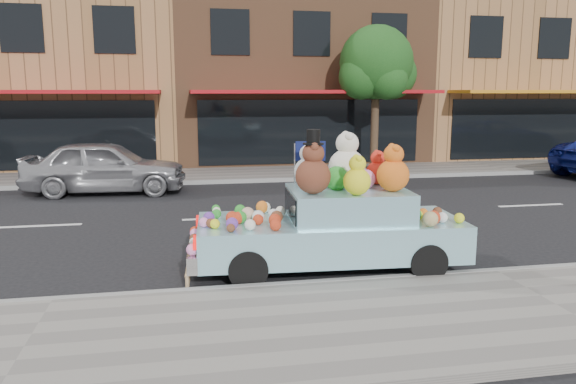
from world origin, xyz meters
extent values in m
plane|color=black|center=(0.00, 0.00, 0.00)|extent=(120.00, 120.00, 0.00)
cube|color=gray|center=(0.00, -6.50, 0.06)|extent=(60.00, 3.00, 0.12)
cube|color=gray|center=(0.00, 6.50, 0.06)|extent=(60.00, 3.00, 0.12)
cube|color=gray|center=(0.00, -5.00, 0.07)|extent=(60.00, 0.12, 0.13)
cube|color=gray|center=(0.00, 5.00, 0.07)|extent=(60.00, 0.12, 0.13)
cube|color=#9F6D42|center=(-10.00, 12.00, 3.50)|extent=(10.00, 8.00, 7.00)
cube|color=black|center=(-10.00, 7.98, 1.40)|extent=(8.50, 0.06, 2.40)
cube|color=#AB0F16|center=(-10.00, 7.10, 2.90)|extent=(9.00, 1.80, 0.12)
cube|color=black|center=(-10.00, 7.98, 5.00)|extent=(1.40, 0.06, 1.60)
cube|color=black|center=(-7.00, 7.98, 5.00)|extent=(1.40, 0.06, 1.60)
cube|color=brown|center=(0.00, 12.00, 3.50)|extent=(10.00, 8.00, 7.00)
cube|color=black|center=(0.00, 7.98, 1.40)|extent=(8.50, 0.06, 2.40)
cube|color=#AB0F16|center=(0.00, 7.10, 2.90)|extent=(9.00, 1.80, 0.12)
cube|color=black|center=(-3.00, 7.98, 5.00)|extent=(1.40, 0.06, 1.60)
cube|color=black|center=(0.00, 7.98, 5.00)|extent=(1.40, 0.06, 1.60)
cube|color=black|center=(3.00, 7.98, 5.00)|extent=(1.40, 0.06, 1.60)
cube|color=#9F6D42|center=(10.00, 12.00, 3.50)|extent=(10.00, 8.00, 7.00)
cube|color=black|center=(10.00, 7.98, 1.40)|extent=(8.50, 0.06, 2.40)
cube|color=orange|center=(10.00, 7.10, 2.90)|extent=(9.00, 1.80, 0.12)
cube|color=black|center=(7.00, 7.98, 5.00)|extent=(1.40, 0.06, 1.60)
cube|color=black|center=(10.00, 7.98, 5.00)|extent=(1.40, 0.06, 1.60)
cylinder|color=#38281C|center=(2.00, 6.50, 1.60)|extent=(0.28, 0.28, 3.20)
sphere|color=#124114|center=(2.00, 6.50, 3.92)|extent=(2.60, 2.60, 2.60)
sphere|color=#124114|center=(2.70, 6.80, 3.52)|extent=(1.80, 1.80, 1.80)
sphere|color=#124114|center=(1.40, 6.30, 3.42)|extent=(1.60, 1.60, 1.60)
sphere|color=#124114|center=(2.20, 5.90, 3.32)|extent=(1.40, 1.40, 1.40)
sphere|color=#124114|center=(1.70, 7.10, 3.62)|extent=(1.60, 1.60, 1.60)
imported|color=#AFAFB4|center=(-7.04, 3.93, 0.78)|extent=(4.66, 2.11, 1.55)
cylinder|color=black|center=(-1.15, -4.97, 0.30)|extent=(0.61, 0.24, 0.60)
cylinder|color=black|center=(-1.05, -3.42, 0.30)|extent=(0.61, 0.24, 0.60)
cylinder|color=black|center=(-3.94, -4.80, 0.30)|extent=(0.61, 0.24, 0.60)
cylinder|color=black|center=(-3.85, -3.25, 0.30)|extent=(0.61, 0.24, 0.60)
cube|color=#9CD9E8|center=(-2.50, -4.11, 0.55)|extent=(4.40, 1.96, 0.60)
cube|color=#9CD9E8|center=(-2.20, -4.13, 1.10)|extent=(1.99, 1.61, 0.50)
cube|color=silver|center=(-4.71, -3.97, 0.40)|extent=(0.27, 1.79, 0.26)
cube|color=red|center=(-4.70, -4.66, 0.72)|extent=(0.08, 0.28, 0.16)
cube|color=red|center=(-4.62, -3.30, 0.72)|extent=(0.08, 0.28, 0.16)
cube|color=black|center=(-3.15, -4.07, 1.10)|extent=(0.12, 1.30, 0.40)
sphere|color=#592919|center=(-2.87, -4.44, 1.63)|extent=(0.56, 0.56, 0.56)
sphere|color=#592919|center=(-2.87, -4.44, 1.99)|extent=(0.34, 0.34, 0.34)
sphere|color=#592919|center=(-2.87, -4.56, 2.10)|extent=(0.13, 0.13, 0.13)
sphere|color=#592919|center=(-2.87, -4.32, 2.10)|extent=(0.13, 0.13, 0.13)
cylinder|color=black|center=(-2.87, -4.44, 2.13)|extent=(0.33, 0.33, 0.02)
cylinder|color=black|center=(-2.87, -4.44, 2.24)|extent=(0.21, 0.21, 0.22)
sphere|color=beige|center=(-2.13, -3.78, 1.66)|extent=(0.62, 0.62, 0.62)
sphere|color=beige|center=(-2.13, -3.78, 2.06)|extent=(0.39, 0.39, 0.39)
sphere|color=beige|center=(-2.13, -3.92, 2.19)|extent=(0.15, 0.15, 0.15)
sphere|color=beige|center=(-2.13, -3.65, 2.19)|extent=(0.15, 0.15, 0.15)
sphere|color=#DA5914|center=(-1.57, -4.47, 1.61)|extent=(0.52, 0.52, 0.52)
sphere|color=#DA5914|center=(-1.57, -4.47, 1.94)|extent=(0.32, 0.32, 0.32)
sphere|color=#DA5914|center=(-1.57, -4.58, 2.05)|extent=(0.12, 0.12, 0.12)
sphere|color=#DA5914|center=(-1.57, -4.35, 2.05)|extent=(0.12, 0.12, 0.12)
sphere|color=red|center=(-1.57, -3.77, 1.55)|extent=(0.40, 0.40, 0.40)
sphere|color=red|center=(-1.57, -3.77, 1.81)|extent=(0.25, 0.25, 0.25)
sphere|color=red|center=(-1.57, -3.85, 1.89)|extent=(0.09, 0.09, 0.09)
sphere|color=red|center=(-1.57, -3.68, 1.89)|extent=(0.09, 0.09, 0.09)
sphere|color=white|center=(-2.77, -3.64, 1.59)|extent=(0.47, 0.47, 0.47)
sphere|color=white|center=(-2.77, -3.64, 1.89)|extent=(0.29, 0.29, 0.29)
sphere|color=white|center=(-2.77, -3.74, 1.99)|extent=(0.11, 0.11, 0.11)
sphere|color=white|center=(-2.77, -3.54, 1.99)|extent=(0.11, 0.11, 0.11)
sphere|color=yellow|center=(-2.23, -4.68, 1.56)|extent=(0.43, 0.43, 0.43)
sphere|color=yellow|center=(-2.23, -4.68, 1.84)|extent=(0.26, 0.26, 0.26)
sphere|color=yellow|center=(-2.23, -4.77, 1.92)|extent=(0.10, 0.10, 0.10)
sphere|color=yellow|center=(-2.23, -4.58, 1.92)|extent=(0.10, 0.10, 0.10)
sphere|color=#238324|center=(-2.40, -4.12, 1.53)|extent=(0.40, 0.40, 0.40)
sphere|color=pink|center=(-1.90, -4.10, 1.50)|extent=(0.32, 0.32, 0.32)
sphere|color=#5E2E8E|center=(-4.14, -4.51, 0.95)|extent=(0.19, 0.19, 0.19)
sphere|color=#AE2C12|center=(-3.47, -4.42, 0.95)|extent=(0.20, 0.20, 0.20)
sphere|color=orange|center=(-3.53, -3.43, 0.96)|extent=(0.21, 0.21, 0.21)
sphere|color=#238324|center=(-4.31, -3.27, 0.92)|extent=(0.15, 0.15, 0.15)
sphere|color=#582D19|center=(-4.46, -4.33, 0.92)|extent=(0.15, 0.15, 0.15)
sphere|color=#582D19|center=(-3.40, -4.20, 0.95)|extent=(0.20, 0.20, 0.20)
sphere|color=beige|center=(-4.31, -3.45, 0.92)|extent=(0.14, 0.14, 0.14)
sphere|color=#5E2E8E|center=(-4.47, -4.02, 0.94)|extent=(0.19, 0.19, 0.19)
sphere|color=yellow|center=(-4.40, -4.39, 0.93)|extent=(0.15, 0.15, 0.15)
sphere|color=#582D19|center=(-4.18, -4.66, 0.92)|extent=(0.13, 0.13, 0.13)
sphere|color=#AE2C12|center=(-3.71, -4.27, 0.94)|extent=(0.17, 0.17, 0.17)
sphere|color=#AE2C12|center=(-3.51, -4.70, 0.94)|extent=(0.18, 0.18, 0.18)
sphere|color=#238324|center=(-3.92, -3.56, 0.95)|extent=(0.19, 0.19, 0.19)
sphere|color=#238324|center=(-3.71, -4.10, 0.92)|extent=(0.14, 0.14, 0.14)
sphere|color=beige|center=(-3.88, -4.60, 0.94)|extent=(0.17, 0.17, 0.17)
sphere|color=#AE2C12|center=(-4.01, -4.14, 0.95)|extent=(0.20, 0.20, 0.20)
sphere|color=beige|center=(-3.26, -3.76, 0.94)|extent=(0.18, 0.18, 0.18)
sphere|color=#AE2C12|center=(-4.11, -4.14, 0.95)|extent=(0.21, 0.21, 0.21)
sphere|color=#238324|center=(-3.98, -4.12, 0.95)|extent=(0.20, 0.20, 0.20)
sphere|color=#238324|center=(-4.33, -3.69, 0.93)|extent=(0.16, 0.16, 0.16)
sphere|color=silver|center=(-3.69, -4.16, 0.96)|extent=(0.21, 0.21, 0.21)
sphere|color=silver|center=(-3.41, -3.93, 0.94)|extent=(0.18, 0.18, 0.18)
sphere|color=pink|center=(-4.56, -4.27, 0.93)|extent=(0.16, 0.16, 0.16)
sphere|color=beige|center=(-3.47, -3.40, 0.94)|extent=(0.19, 0.19, 0.19)
sphere|color=#D8A88C|center=(-3.84, -3.98, 0.97)|extent=(0.22, 0.22, 0.22)
sphere|color=#AE2C12|center=(-4.76, -4.68, 0.59)|extent=(0.13, 0.13, 0.13)
sphere|color=yellow|center=(-4.75, -4.58, 0.59)|extent=(0.13, 0.13, 0.13)
sphere|color=#582D19|center=(-4.71, -3.93, 0.60)|extent=(0.14, 0.14, 0.14)
sphere|color=pink|center=(-4.76, -4.68, 0.62)|extent=(0.18, 0.18, 0.18)
sphere|color=silver|center=(-4.72, -4.16, 0.60)|extent=(0.13, 0.13, 0.13)
sphere|color=tan|center=(-4.69, -3.65, 0.59)|extent=(0.12, 0.12, 0.12)
sphere|color=#AE2C12|center=(-4.69, -3.55, 0.61)|extent=(0.17, 0.17, 0.17)
sphere|color=pink|center=(-4.69, -3.68, 0.61)|extent=(0.16, 0.16, 0.16)
sphere|color=pink|center=(-4.70, -3.78, 0.59)|extent=(0.13, 0.13, 0.13)
sphere|color=#238324|center=(-1.20, -4.51, 0.96)|extent=(0.23, 0.23, 0.23)
sphere|color=orange|center=(-0.96, -4.32, 0.93)|extent=(0.17, 0.17, 0.17)
sphere|color=tan|center=(-1.10, -4.89, 0.97)|extent=(0.24, 0.24, 0.24)
sphere|color=yellow|center=(-1.12, -4.46, 0.94)|extent=(0.18, 0.18, 0.18)
sphere|color=silver|center=(-0.80, -4.69, 0.94)|extent=(0.17, 0.17, 0.17)
sphere|color=#582D19|center=(-0.66, -4.23, 0.93)|extent=(0.16, 0.16, 0.16)
sphere|color=#AE2C12|center=(-1.00, -4.78, 0.96)|extent=(0.23, 0.23, 0.23)
sphere|color=yellow|center=(-0.54, -4.76, 0.93)|extent=(0.17, 0.17, 0.17)
cylinder|color=#997A54|center=(-4.84, -4.82, 0.17)|extent=(0.06, 0.06, 0.17)
sphere|color=#997A54|center=(-4.84, -4.82, 0.26)|extent=(0.07, 0.07, 0.07)
cylinder|color=#997A54|center=(-4.84, -4.72, 0.17)|extent=(0.06, 0.06, 0.17)
sphere|color=#997A54|center=(-4.84, -4.72, 0.26)|extent=(0.07, 0.07, 0.07)
cylinder|color=#997A54|center=(-4.83, -4.63, 0.17)|extent=(0.06, 0.06, 0.17)
sphere|color=#997A54|center=(-4.83, -4.63, 0.26)|extent=(0.07, 0.07, 0.07)
cylinder|color=#997A54|center=(-4.83, -4.53, 0.17)|extent=(0.06, 0.06, 0.17)
sphere|color=#997A54|center=(-4.83, -4.53, 0.26)|extent=(0.07, 0.07, 0.07)
cylinder|color=#997A54|center=(-4.82, -4.44, 0.17)|extent=(0.06, 0.06, 0.17)
sphere|color=#997A54|center=(-4.82, -4.44, 0.26)|extent=(0.07, 0.07, 0.07)
cylinder|color=#997A54|center=(-4.82, -4.35, 0.17)|extent=(0.06, 0.06, 0.17)
sphere|color=#997A54|center=(-4.82, -4.35, 0.26)|extent=(0.07, 0.07, 0.07)
cylinder|color=#997A54|center=(-4.81, -4.25, 0.17)|extent=(0.06, 0.06, 0.17)
sphere|color=#997A54|center=(-4.81, -4.25, 0.26)|extent=(0.07, 0.07, 0.07)
cylinder|color=#997A54|center=(-4.80, -4.16, 0.17)|extent=(0.06, 0.06, 0.17)
sphere|color=#997A54|center=(-4.80, -4.16, 0.26)|extent=(0.07, 0.07, 0.07)
cylinder|color=#997A54|center=(-4.80, -4.06, 0.17)|extent=(0.06, 0.06, 0.17)
sphere|color=#997A54|center=(-4.80, -4.06, 0.26)|extent=(0.07, 0.07, 0.07)
cylinder|color=#997A54|center=(-4.79, -3.97, 0.17)|extent=(0.06, 0.06, 0.17)
sphere|color=#997A54|center=(-4.79, -3.97, 0.26)|extent=(0.07, 0.07, 0.07)
cylinder|color=#997A54|center=(-4.79, -3.87, 0.17)|extent=(0.06, 0.06, 0.17)
sphere|color=#997A54|center=(-4.79, -3.87, 0.26)|extent=(0.07, 0.07, 0.07)
cylinder|color=#997A54|center=(-4.78, -3.78, 0.17)|extent=(0.06, 0.06, 0.17)
sphere|color=#997A54|center=(-4.78, -3.78, 0.26)|extent=(0.07, 0.07, 0.07)
cylinder|color=#997A54|center=(-4.78, -3.69, 0.17)|extent=(0.06, 0.06, 0.17)
sphere|color=#997A54|center=(-4.78, -3.69, 0.26)|extent=(0.07, 0.07, 0.07)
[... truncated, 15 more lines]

